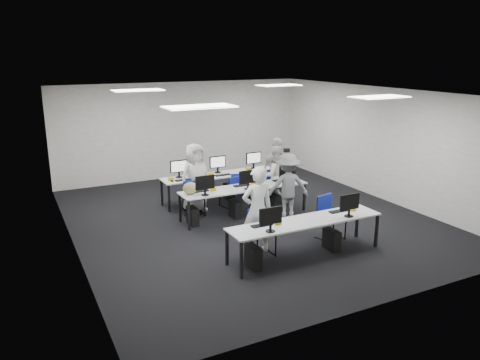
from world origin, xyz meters
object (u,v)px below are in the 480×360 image
chair_6 (230,197)px  chair_2 (195,204)px  desk_front (306,223)px  chair_7 (267,190)px  chair_3 (240,198)px  student_2 (195,178)px  chair_0 (261,240)px  student_3 (276,168)px  desk_mid (244,189)px  student_0 (257,210)px  student_1 (275,175)px  photographer (288,186)px  chair_1 (330,226)px  chair_5 (192,202)px  chair_4 (273,192)px

chair_6 → chair_2: bearing=174.0°
desk_front → chair_7: 3.67m
chair_3 → student_2: student_2 is taller
chair_0 → student_3: 3.79m
desk_mid → student_0: size_ratio=1.82×
desk_mid → chair_0: bearing=-108.8°
student_1 → student_2: bearing=1.3°
student_1 → student_2: 2.09m
chair_7 → photographer: size_ratio=0.54×
chair_7 → chair_1: bearing=-104.1°
chair_6 → student_3: (1.43, 0.12, 0.57)m
chair_1 → chair_3: size_ratio=1.07×
chair_2 → chair_7: (2.16, 0.22, -0.01)m
desk_front → student_3: 3.80m
student_2 → chair_6: bearing=-16.8°
chair_0 → student_3: size_ratio=0.54×
student_0 → student_1: bearing=-122.2°
desk_front → chair_2: bearing=107.7°
chair_2 → photographer: bearing=-24.8°
chair_3 → student_2: bearing=177.5°
student_0 → chair_6: bearing=-100.0°
photographer → desk_front: bearing=84.3°
chair_1 → student_3: size_ratio=0.56×
chair_3 → student_0: bearing=-93.1°
chair_6 → student_2: (-0.92, 0.09, 0.60)m
chair_5 → student_3: (2.51, 0.14, 0.56)m
photographer → student_3: bearing=-93.9°
chair_5 → student_1: size_ratio=0.56×
desk_mid → photographer: bearing=-35.3°
chair_7 → chair_6: bearing=172.1°
chair_2 → student_1: student_1 is taller
chair_3 → student_3: bearing=33.6°
chair_2 → chair_4: size_ratio=1.05×
chair_1 → chair_3: bearing=93.7°
chair_1 → student_0: student_0 is taller
desk_mid → chair_2: 1.29m
chair_4 → desk_mid: bearing=-132.5°
chair_3 → chair_6: 0.32m
chair_1 → student_0: (-1.72, 0.12, 0.58)m
chair_5 → chair_2: bearing=-57.2°
desk_mid → chair_3: bearing=73.3°
desk_front → chair_0: size_ratio=3.54×
student_1 → photographer: bearing=88.4°
chair_1 → photographer: (-0.13, 1.52, 0.50)m
chair_1 → chair_5: bearing=111.8°
chair_2 → photographer: photographer is taller
student_2 → photographer: size_ratio=1.09×
chair_3 → chair_5: size_ratio=1.00×
student_3 → student_2: bearing=162.8°
chair_2 → chair_6: 1.05m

